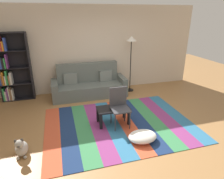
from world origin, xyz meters
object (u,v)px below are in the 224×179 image
(pouf, at_px, (142,136))
(standing_lamp, at_px, (131,46))
(bookshelf, at_px, (10,69))
(couch, at_px, (89,85))
(tv_remote, at_px, (113,106))
(coffee_table, at_px, (113,111))
(dog, at_px, (21,148))
(folding_chair, at_px, (119,104))

(pouf, height_order, standing_lamp, standing_lamp)
(bookshelf, relative_size, standing_lamp, 1.10)
(bookshelf, bearing_deg, couch, -7.32)
(bookshelf, relative_size, tv_remote, 13.11)
(coffee_table, distance_m, standing_lamp, 2.48)
(coffee_table, relative_size, pouf, 1.27)
(coffee_table, bearing_deg, dog, -162.20)
(standing_lamp, relative_size, tv_remote, 11.89)
(standing_lamp, bearing_deg, pouf, -105.54)
(bookshelf, bearing_deg, tv_remote, -39.98)
(dog, distance_m, tv_remote, 2.05)
(bookshelf, bearing_deg, standing_lamp, -4.04)
(tv_remote, relative_size, folding_chair, 0.17)
(standing_lamp, bearing_deg, folding_chair, -117.31)
(bookshelf, distance_m, pouf, 4.19)
(dog, distance_m, standing_lamp, 4.15)
(standing_lamp, xyz_separation_m, tv_remote, (-1.12, -1.82, -1.07))
(couch, xyz_separation_m, coffee_table, (0.25, -1.85, -0.01))
(tv_remote, xyz_separation_m, folding_chair, (0.10, -0.14, 0.12))
(coffee_table, distance_m, tv_remote, 0.11)
(folding_chair, bearing_deg, tv_remote, 147.12)
(pouf, xyz_separation_m, folding_chair, (-0.27, 0.73, 0.43))
(coffee_table, relative_size, tv_remote, 4.96)
(couch, height_order, folding_chair, couch)
(coffee_table, distance_m, folding_chair, 0.26)
(pouf, height_order, tv_remote, tv_remote)
(standing_lamp, bearing_deg, tv_remote, -121.48)
(standing_lamp, bearing_deg, bookshelf, 175.96)
(pouf, bearing_deg, tv_remote, 112.87)
(coffee_table, bearing_deg, tv_remote, 75.78)
(couch, relative_size, tv_remote, 15.07)
(coffee_table, xyz_separation_m, folding_chair, (0.12, -0.09, 0.21))
(bookshelf, relative_size, coffee_table, 2.64)
(folding_chair, bearing_deg, standing_lamp, 84.51)
(bookshelf, bearing_deg, coffee_table, -40.86)
(coffee_table, height_order, pouf, coffee_table)
(bookshelf, relative_size, folding_chair, 2.18)
(dog, bearing_deg, coffee_table, 17.80)
(couch, bearing_deg, bookshelf, 172.68)
(coffee_table, height_order, folding_chair, folding_chair)
(couch, bearing_deg, dog, -124.08)
(pouf, relative_size, folding_chair, 0.65)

